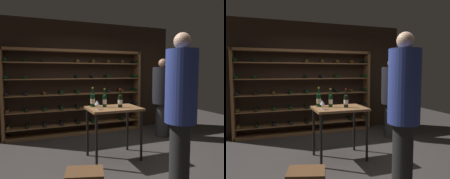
# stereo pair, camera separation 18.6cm
# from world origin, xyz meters

# --- Properties ---
(ground_plane) EXTENTS (10.34, 10.34, 0.00)m
(ground_plane) POSITION_xyz_m (0.00, 0.00, 0.00)
(ground_plane) COLOR #383330
(back_wall) EXTENTS (4.87, 0.10, 2.81)m
(back_wall) POSITION_xyz_m (0.00, 2.17, 1.41)
(back_wall) COLOR #332319
(back_wall) RESTS_ON ground
(wine_rack) EXTENTS (3.39, 0.32, 2.08)m
(wine_rack) POSITION_xyz_m (-0.28, 1.96, 1.03)
(wine_rack) COLOR brown
(wine_rack) RESTS_ON ground
(tasting_table) EXTENTS (0.91, 0.66, 0.92)m
(tasting_table) POSITION_xyz_m (0.01, 0.19, 0.80)
(tasting_table) COLOR brown
(tasting_table) RESTS_ON ground
(person_bystander_dark_jacket) EXTENTS (0.48, 0.48, 1.86)m
(person_bystander_dark_jacket) POSITION_xyz_m (1.59, 1.01, 1.02)
(person_bystander_dark_jacket) COLOR #313131
(person_bystander_dark_jacket) RESTS_ON ground
(person_guest_blue_shirt) EXTENTS (0.41, 0.41, 2.05)m
(person_guest_blue_shirt) POSITION_xyz_m (0.46, -1.05, 1.14)
(person_guest_blue_shirt) COLOR black
(person_guest_blue_shirt) RESTS_ON ground
(wine_bottle_amber_reserve) EXTENTS (0.07, 0.07, 0.33)m
(wine_bottle_amber_reserve) POSITION_xyz_m (-0.13, 0.29, 1.05)
(wine_bottle_amber_reserve) COLOR black
(wine_bottle_amber_reserve) RESTS_ON tasting_table
(wine_bottle_gold_foil) EXTENTS (0.08, 0.08, 0.34)m
(wine_bottle_gold_foil) POSITION_xyz_m (0.12, 0.16, 1.05)
(wine_bottle_gold_foil) COLOR black
(wine_bottle_gold_foil) RESTS_ON tasting_table
(wine_bottle_red_label) EXTENTS (0.09, 0.09, 0.35)m
(wine_bottle_red_label) POSITION_xyz_m (-0.32, 0.39, 1.05)
(wine_bottle_red_label) COLOR black
(wine_bottle_red_label) RESTS_ON tasting_table
(wine_glass_stemmed_left) EXTENTS (0.09, 0.09, 0.15)m
(wine_glass_stemmed_left) POSITION_xyz_m (-0.33, 0.08, 1.04)
(wine_glass_stemmed_left) COLOR silver
(wine_glass_stemmed_left) RESTS_ON tasting_table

